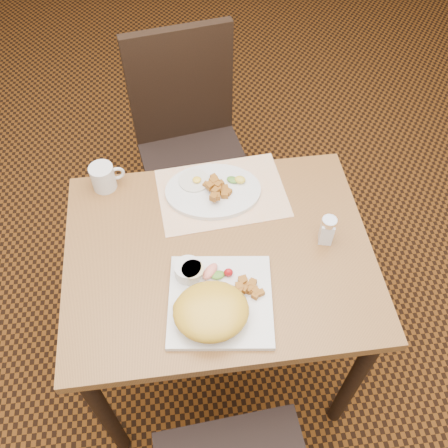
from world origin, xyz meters
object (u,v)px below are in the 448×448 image
plate_square (220,301)px  salt_shaker (327,230)px  plate_oval (213,191)px  coffee_mug (104,177)px  table (219,272)px  chair_far (190,138)px

plate_square → salt_shaker: 0.37m
plate_oval → coffee_mug: size_ratio=2.81×
table → coffee_mug: 0.47m
plate_square → salt_shaker: salt_shaker is taller
plate_oval → chair_far: bearing=94.9°
salt_shaker → plate_square: bearing=-153.5°
plate_oval → plate_square: bearing=-93.8°
chair_far → salt_shaker: bearing=106.9°
table → plate_oval: (0.01, 0.23, 0.12)m
salt_shaker → plate_oval: bearing=143.8°
table → plate_square: 0.20m
chair_far → salt_shaker: 0.84m
plate_oval → coffee_mug: (-0.34, 0.07, 0.03)m
plate_oval → salt_shaker: 0.38m
table → plate_square: plate_square is taller
plate_oval → coffee_mug: bearing=167.6°
table → chair_far: bearing=92.6°
plate_square → plate_oval: 0.39m
chair_far → coffee_mug: size_ratio=8.94×
table → coffee_mug: size_ratio=8.29×
plate_oval → salt_shaker: salt_shaker is taller
chair_far → plate_square: (0.02, -0.88, 0.22)m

